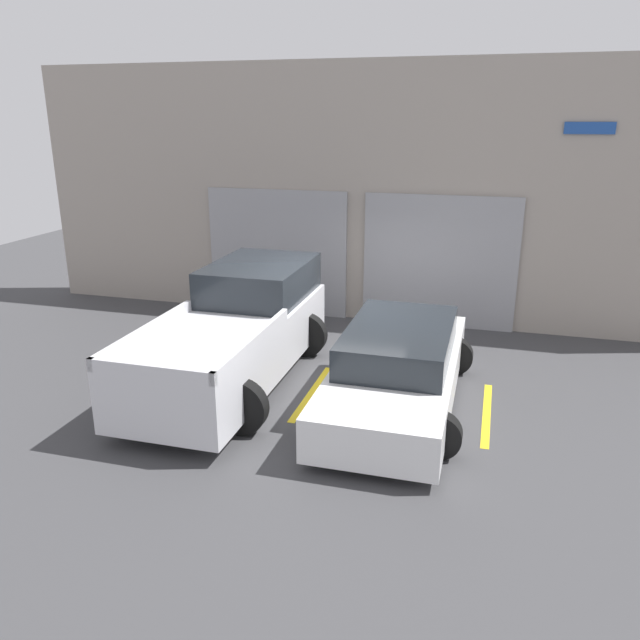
% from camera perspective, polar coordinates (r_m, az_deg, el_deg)
% --- Properties ---
extents(ground_plane, '(28.00, 28.00, 0.00)m').
position_cam_1_polar(ground_plane, '(11.26, 0.81, -4.42)').
color(ground_plane, '#3D3D3F').
extents(shophouse_building, '(15.30, 0.68, 5.42)m').
position_cam_1_polar(shophouse_building, '(13.70, 4.47, 11.20)').
color(shophouse_building, '#9E9389').
rests_on(shophouse_building, ground).
extents(pickup_truck, '(2.42, 5.10, 1.79)m').
position_cam_1_polar(pickup_truck, '(10.68, -7.54, -1.03)').
color(pickup_truck, silver).
rests_on(pickup_truck, ground).
extents(sedan_white, '(2.20, 4.78, 1.25)m').
position_cam_1_polar(sedan_white, '(9.82, 7.12, -4.33)').
color(sedan_white, white).
rests_on(sedan_white, ground).
extents(parking_stripe_far_left, '(0.12, 2.20, 0.01)m').
position_cam_1_polar(parking_stripe_far_left, '(11.35, -14.44, -4.82)').
color(parking_stripe_far_left, gold).
rests_on(parking_stripe_far_left, ground).
extents(parking_stripe_left, '(0.12, 2.20, 0.01)m').
position_cam_1_polar(parking_stripe_left, '(10.31, -0.76, -6.64)').
color(parking_stripe_left, gold).
rests_on(parking_stripe_left, ground).
extents(parking_stripe_centre, '(0.12, 2.20, 0.01)m').
position_cam_1_polar(parking_stripe_centre, '(9.95, 14.99, -8.25)').
color(parking_stripe_centre, gold).
rests_on(parking_stripe_centre, ground).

